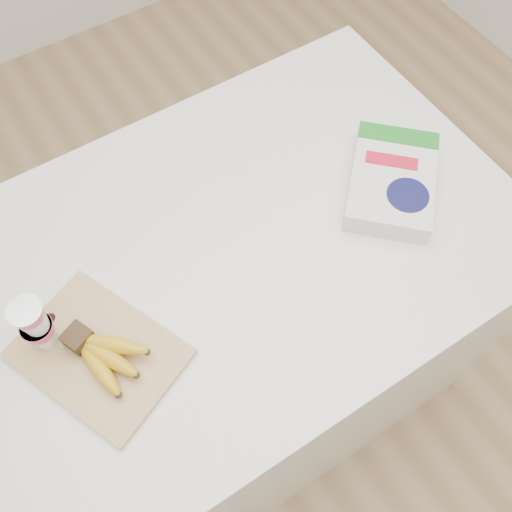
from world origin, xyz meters
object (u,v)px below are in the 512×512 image
at_px(table, 237,329).
at_px(cereal_box, 392,181).
at_px(yogurt_stack, 36,325).
at_px(cutting_board, 99,354).
at_px(bananas, 103,354).

xyz_separation_m(table, cereal_box, (0.38, -0.07, 0.50)).
bearing_deg(cereal_box, yogurt_stack, -140.09).
distance_m(cutting_board, yogurt_stack, 0.13).
bearing_deg(yogurt_stack, table, 0.11).
xyz_separation_m(bananas, cereal_box, (0.71, 0.02, -0.01)).
bearing_deg(yogurt_stack, cereal_box, -4.69).
relative_size(yogurt_stack, cereal_box, 0.46).
height_order(cutting_board, cereal_box, cereal_box).
distance_m(bananas, cereal_box, 0.71).
relative_size(cutting_board, cereal_box, 0.96).
bearing_deg(cutting_board, bananas, -89.83).
bearing_deg(cutting_board, cereal_box, -22.43).
xyz_separation_m(cutting_board, yogurt_stack, (-0.07, 0.07, 0.09)).
bearing_deg(table, cereal_box, -9.78).
bearing_deg(bananas, table, 15.15).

